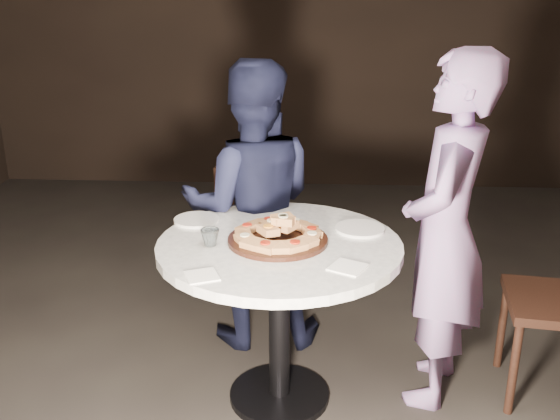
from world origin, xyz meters
name	(u,v)px	position (x,y,z in m)	size (l,w,h in m)	color
floor	(277,396)	(0.00, 0.00, 0.00)	(7.00, 7.00, 0.00)	black
table	(279,273)	(0.01, -0.01, 0.66)	(1.40, 1.40, 0.81)	black
serving_board	(278,240)	(0.00, -0.01, 0.82)	(0.44, 0.44, 0.02)	black
focaccia_pile	(278,232)	(0.01, -0.01, 0.85)	(0.39, 0.39, 0.10)	#AE7443
plate_left	(197,220)	(-0.40, 0.23, 0.81)	(0.22, 0.22, 0.01)	white
plate_right	(360,229)	(0.37, 0.16, 0.81)	(0.23, 0.23, 0.01)	white
water_glass	(210,237)	(-0.28, -0.07, 0.84)	(0.08, 0.08, 0.08)	silver
napkin_near	(202,276)	(-0.27, -0.37, 0.81)	(0.12, 0.12, 0.01)	white
napkin_far	(348,267)	(0.30, -0.26, 0.81)	(0.13, 0.13, 0.01)	white
chair_far	(256,225)	(-0.19, 0.98, 0.51)	(0.50, 0.52, 0.88)	black
diner_navy	(252,207)	(-0.17, 0.56, 0.77)	(0.75, 0.58, 1.53)	#141731
diner_teal	(445,234)	(0.75, 0.11, 0.82)	(0.59, 0.39, 1.63)	#856AA4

